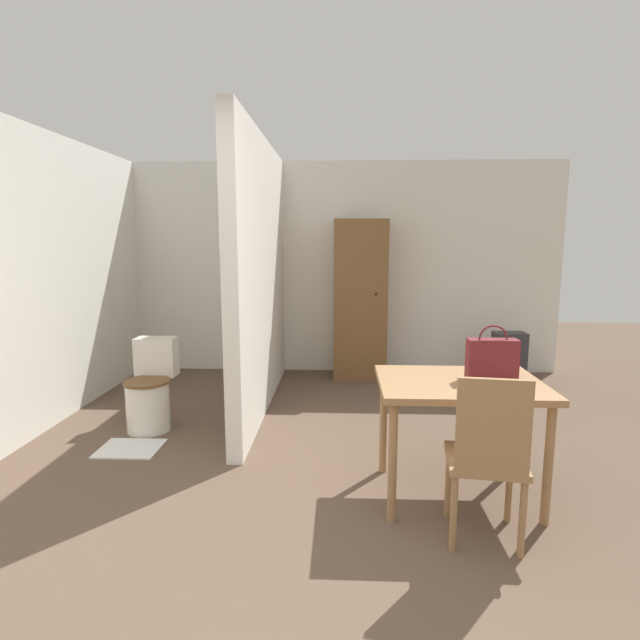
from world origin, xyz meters
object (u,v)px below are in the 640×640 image
at_px(wooden_chair, 488,454).
at_px(toilet, 150,391).
at_px(handbag, 492,359).
at_px(wooden_cabinet, 360,300).
at_px(dining_table, 459,395).
at_px(space_heater, 509,358).

xyz_separation_m(wooden_chair, toilet, (-2.37, 1.56, -0.17)).
bearing_deg(toilet, wooden_chair, -33.31).
distance_m(wooden_chair, handbag, 0.67).
bearing_deg(wooden_cabinet, dining_table, -79.70).
distance_m(dining_table, handbag, 0.30).
bearing_deg(wooden_chair, handbag, 80.73).
bearing_deg(handbag, toilet, 157.94).
distance_m(handbag, wooden_cabinet, 2.83).
relative_size(wooden_chair, space_heater, 1.59).
height_order(handbag, wooden_cabinet, wooden_cabinet).
xyz_separation_m(dining_table, toilet, (-2.33, 1.06, -0.33)).
distance_m(handbag, space_heater, 2.74).
relative_size(dining_table, wooden_cabinet, 0.54).
bearing_deg(dining_table, handbag, 9.74).
xyz_separation_m(toilet, wooden_cabinet, (1.83, 1.72, 0.59)).
distance_m(dining_table, toilet, 2.58).
xyz_separation_m(dining_table, wooden_cabinet, (-0.50, 2.77, 0.26)).
height_order(wooden_chair, handbag, handbag).
bearing_deg(wooden_chair, wooden_cabinet, 106.72).
distance_m(dining_table, wooden_cabinet, 2.83).
height_order(toilet, handbag, handbag).
height_order(dining_table, wooden_chair, wooden_chair).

